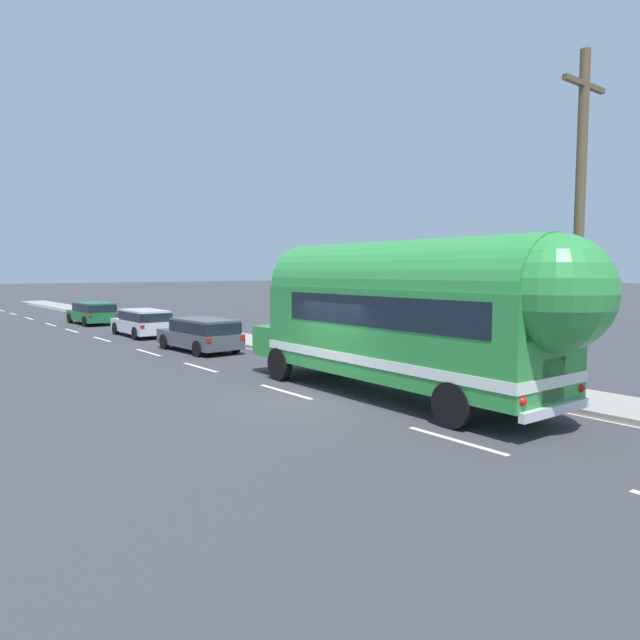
# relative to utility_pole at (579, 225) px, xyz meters

# --- Properties ---
(ground_plane) EXTENTS (300.00, 300.00, 0.00)m
(ground_plane) POSITION_rel_utility_pole_xyz_m (-4.50, 4.64, -4.42)
(ground_plane) COLOR #38383D
(lane_markings) EXTENTS (3.96, 80.00, 0.01)m
(lane_markings) POSITION_rel_utility_pole_xyz_m (-1.80, 17.26, -4.42)
(lane_markings) COLOR silver
(lane_markings) RESTS_ON ground
(sidewalk_slab) EXTENTS (2.38, 90.00, 0.15)m
(sidewalk_slab) POSITION_rel_utility_pole_xyz_m (0.52, 14.64, -4.35)
(sidewalk_slab) COLOR gray
(sidewalk_slab) RESTS_ON ground
(utility_pole) EXTENTS (1.80, 0.24, 8.50)m
(utility_pole) POSITION_rel_utility_pole_xyz_m (0.00, 0.00, 0.00)
(utility_pole) COLOR brown
(utility_pole) RESTS_ON ground
(painted_bus) EXTENTS (2.80, 11.29, 4.12)m
(painted_bus) POSITION_rel_utility_pole_xyz_m (-2.61, 2.99, -2.12)
(painted_bus) COLOR #2D8C3D
(painted_bus) RESTS_ON ground
(car_lead) EXTENTS (2.01, 4.40, 1.37)m
(car_lead) POSITION_rel_utility_pole_xyz_m (-2.64, 14.54, -3.63)
(car_lead) COLOR #474C51
(car_lead) RESTS_ON ground
(car_second) EXTENTS (1.97, 4.50, 1.37)m
(car_second) POSITION_rel_utility_pole_xyz_m (-2.44, 21.39, -3.63)
(car_second) COLOR silver
(car_second) RESTS_ON ground
(car_third) EXTENTS (2.03, 4.44, 1.37)m
(car_third) POSITION_rel_utility_pole_xyz_m (-2.35, 29.81, -3.63)
(car_third) COLOR #196633
(car_third) RESTS_ON ground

